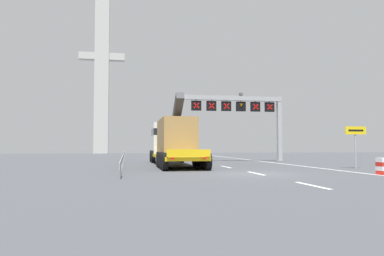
{
  "coord_description": "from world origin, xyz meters",
  "views": [
    {
      "loc": [
        -6.81,
        -19.08,
        1.55
      ],
      "look_at": [
        -1.2,
        12.15,
        3.09
      ],
      "focal_mm": 33.95,
      "sensor_mm": 36.0,
      "label": 1
    }
  ],
  "objects_px": {
    "heavy_haul_truck_yellow": "(172,140)",
    "exit_sign_yellow": "(356,136)",
    "bridge_pylon_distant": "(102,73)",
    "overhead_lane_gantry": "(245,109)"
  },
  "relations": [
    {
      "from": "exit_sign_yellow",
      "to": "bridge_pylon_distant",
      "type": "bearing_deg",
      "value": 111.38
    },
    {
      "from": "bridge_pylon_distant",
      "to": "exit_sign_yellow",
      "type": "bearing_deg",
      "value": -68.62
    },
    {
      "from": "heavy_haul_truck_yellow",
      "to": "exit_sign_yellow",
      "type": "bearing_deg",
      "value": -31.78
    },
    {
      "from": "overhead_lane_gantry",
      "to": "heavy_haul_truck_yellow",
      "type": "relative_size",
      "value": 0.72
    },
    {
      "from": "overhead_lane_gantry",
      "to": "bridge_pylon_distant",
      "type": "distance_m",
      "value": 45.31
    },
    {
      "from": "heavy_haul_truck_yellow",
      "to": "bridge_pylon_distant",
      "type": "xyz_separation_m",
      "value": [
        -8.75,
        45.0,
        14.13
      ]
    },
    {
      "from": "bridge_pylon_distant",
      "to": "overhead_lane_gantry",
      "type": "bearing_deg",
      "value": -67.97
    },
    {
      "from": "heavy_haul_truck_yellow",
      "to": "exit_sign_yellow",
      "type": "xyz_separation_m",
      "value": [
        11.71,
        -7.25,
        0.18
      ]
    },
    {
      "from": "heavy_haul_truck_yellow",
      "to": "exit_sign_yellow",
      "type": "distance_m",
      "value": 13.77
    },
    {
      "from": "overhead_lane_gantry",
      "to": "bridge_pylon_distant",
      "type": "bearing_deg",
      "value": 112.03
    }
  ]
}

